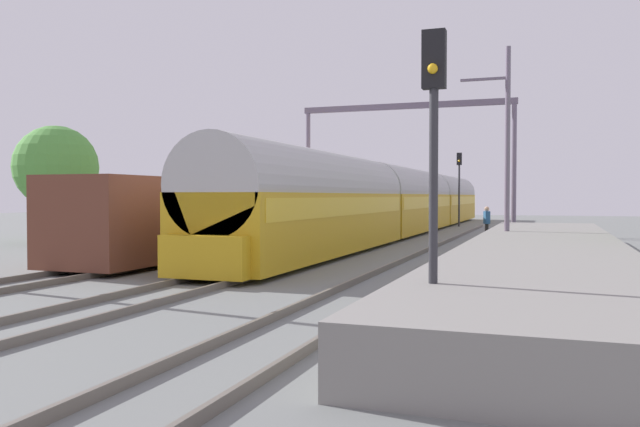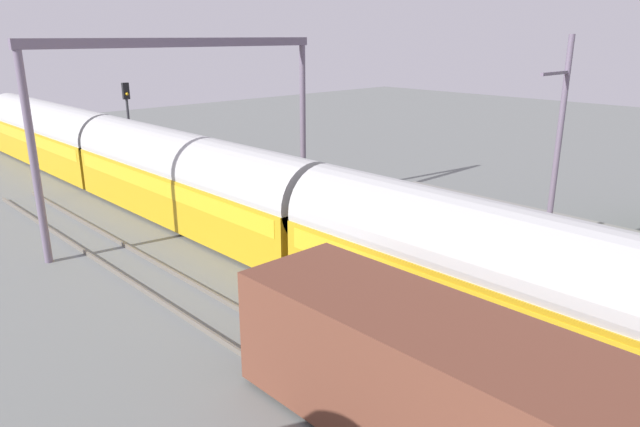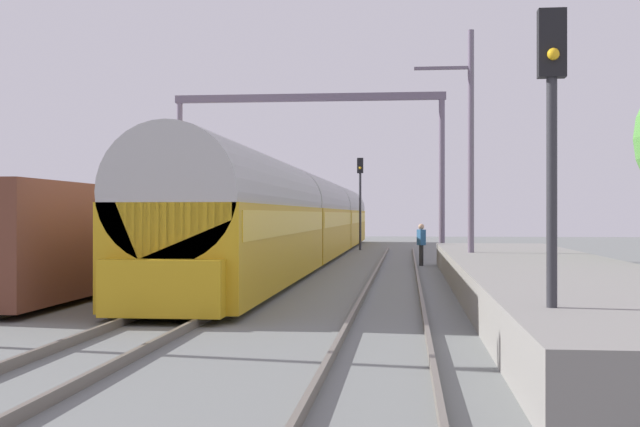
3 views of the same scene
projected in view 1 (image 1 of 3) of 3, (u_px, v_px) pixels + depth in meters
The scene contains 13 objects.
ground at pixel (271, 268), 20.27m from camera, with size 120.00×120.00×0.00m, color slate.
track_far_west at pixel (154, 261), 21.72m from camera, with size 1.52×60.00×0.16m.
track_west at pixel (271, 265), 20.27m from camera, with size 1.52×60.00×0.16m.
track_east at pixel (405, 271), 18.83m from camera, with size 1.52×60.00×0.16m.
platform at pixel (544, 256), 19.42m from camera, with size 4.40×28.00×0.90m.
passenger_train at pixel (407, 201), 39.42m from camera, with size 2.93×49.20×3.82m.
freight_car at pixel (191, 217), 23.89m from camera, with size 2.80×13.00×2.70m.
person_crossing at pixel (487, 220), 32.57m from camera, with size 0.37×0.46×1.73m.
railway_signal_near at pixel (434, 142), 9.98m from camera, with size 0.36×0.30×4.82m.
railway_signal_far at pixel (459, 180), 47.55m from camera, with size 0.36×0.30×5.44m.
catenary_gantry at pixel (406, 139), 38.90m from camera, with size 12.98×0.28×7.86m.
catenary_pole_east_mid at pixel (506, 147), 24.83m from camera, with size 1.90×0.20×8.00m.
tree_west_background at pixel (56, 167), 31.02m from camera, with size 3.97×3.97×5.64m.
Camera 1 is at (8.26, -18.52, 2.26)m, focal length 36.22 mm.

